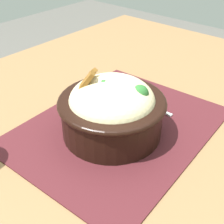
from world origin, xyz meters
TOP-DOWN VIEW (x-y plane):
  - table at (0.00, 0.00)m, footprint 1.40×0.99m
  - placemat at (0.03, -0.02)m, footprint 0.45×0.36m
  - bowl at (0.01, -0.02)m, footprint 0.22×0.22m
  - fork at (0.14, -0.01)m, footprint 0.02×0.13m

SIDE VIEW (x-z plane):
  - table at x=0.00m, z-range 0.31..1.05m
  - placemat at x=0.03m, z-range 0.74..0.74m
  - fork at x=0.14m, z-range 0.74..0.74m
  - bowl at x=0.01m, z-range 0.73..0.87m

